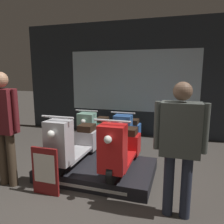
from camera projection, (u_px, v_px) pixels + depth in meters
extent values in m
plane|color=#423D38|center=(69.00, 211.00, 2.89)|extent=(30.00, 30.00, 0.00)
cube|color=#23282D|center=(132.00, 79.00, 6.17)|extent=(6.64, 0.08, 3.20)
cube|color=silver|center=(132.00, 81.00, 6.14)|extent=(3.65, 0.01, 1.70)
cube|color=black|center=(98.00, 170.00, 3.86)|extent=(1.93, 1.22, 0.20)
cube|color=silver|center=(83.00, 187.00, 3.29)|extent=(1.35, 0.01, 0.05)
cylinder|color=black|center=(59.00, 165.00, 3.42)|extent=(0.09, 0.33, 0.33)
cylinder|color=black|center=(88.00, 143.00, 4.47)|extent=(0.09, 0.33, 0.33)
cube|color=#BCBCC1|center=(75.00, 153.00, 3.95)|extent=(0.36, 1.02, 0.05)
cube|color=#BCBCC1|center=(59.00, 143.00, 3.38)|extent=(0.38, 0.30, 0.69)
cube|color=#BCBCC1|center=(87.00, 140.00, 4.43)|extent=(0.39, 0.35, 0.38)
cube|color=black|center=(87.00, 128.00, 4.38)|extent=(0.29, 0.31, 0.13)
cylinder|color=silver|center=(57.00, 117.00, 3.30)|extent=(0.54, 0.03, 0.03)
sphere|color=white|center=(51.00, 134.00, 3.15)|extent=(0.11, 0.11, 0.11)
cylinder|color=black|center=(112.00, 173.00, 3.17)|extent=(0.09, 0.33, 0.33)
cylinder|color=black|center=(129.00, 148.00, 4.21)|extent=(0.09, 0.33, 0.33)
cube|color=red|center=(122.00, 159.00, 3.69)|extent=(0.36, 1.02, 0.05)
cube|color=red|center=(112.00, 148.00, 3.12)|extent=(0.38, 0.30, 0.69)
cube|color=red|center=(129.00, 144.00, 4.17)|extent=(0.39, 0.35, 0.38)
cube|color=black|center=(129.00, 131.00, 4.12)|extent=(0.29, 0.31, 0.13)
cylinder|color=silver|center=(112.00, 121.00, 3.04)|extent=(0.54, 0.03, 0.03)
sphere|color=white|center=(108.00, 140.00, 2.89)|extent=(0.11, 0.11, 0.11)
cylinder|color=black|center=(87.00, 143.00, 5.10)|extent=(0.09, 0.33, 0.33)
cylinder|color=black|center=(103.00, 131.00, 6.15)|extent=(0.09, 0.33, 0.33)
cube|color=#8EC6AD|center=(96.00, 137.00, 5.63)|extent=(0.36, 1.02, 0.05)
cube|color=#8EC6AD|center=(87.00, 128.00, 5.06)|extent=(0.38, 0.30, 0.69)
cube|color=#8EC6AD|center=(103.00, 128.00, 6.11)|extent=(0.39, 0.35, 0.38)
cube|color=black|center=(102.00, 120.00, 6.06)|extent=(0.29, 0.31, 0.13)
cylinder|color=silver|center=(86.00, 111.00, 4.98)|extent=(0.54, 0.03, 0.03)
sphere|color=white|center=(83.00, 122.00, 4.83)|extent=(0.11, 0.11, 0.11)
cylinder|color=black|center=(122.00, 147.00, 4.85)|extent=(0.09, 0.33, 0.33)
cylinder|color=black|center=(133.00, 134.00, 5.90)|extent=(0.09, 0.33, 0.33)
cube|color=#386BBC|center=(128.00, 140.00, 5.38)|extent=(0.36, 1.02, 0.05)
cube|color=#386BBC|center=(123.00, 131.00, 4.81)|extent=(0.38, 0.30, 0.69)
cube|color=#386BBC|center=(133.00, 131.00, 5.86)|extent=(0.39, 0.35, 0.38)
cube|color=black|center=(133.00, 122.00, 5.81)|extent=(0.29, 0.31, 0.13)
cylinder|color=silver|center=(123.00, 113.00, 4.73)|extent=(0.54, 0.03, 0.03)
sphere|color=white|center=(120.00, 124.00, 4.58)|extent=(0.11, 0.11, 0.11)
cylinder|color=#473828|center=(3.00, 158.00, 3.51)|extent=(0.13, 0.13, 0.87)
cylinder|color=#473828|center=(12.00, 160.00, 3.46)|extent=(0.13, 0.13, 0.87)
cube|color=#5B191E|center=(3.00, 111.00, 3.35)|extent=(0.40, 0.22, 0.69)
cylinder|color=#5B191E|center=(16.00, 110.00, 3.27)|extent=(0.08, 0.08, 0.63)
sphere|color=#A87A5B|center=(0.00, 80.00, 3.26)|extent=(0.24, 0.24, 0.24)
cylinder|color=#232838|center=(168.00, 185.00, 2.76)|extent=(0.13, 0.13, 0.82)
cylinder|color=#232838|center=(186.00, 187.00, 2.69)|extent=(0.13, 0.13, 0.82)
cube|color=#474C47|center=(180.00, 129.00, 2.59)|extent=(0.47, 0.26, 0.65)
cylinder|color=#474C47|center=(157.00, 125.00, 2.67)|extent=(0.08, 0.08, 0.59)
cylinder|color=#474C47|center=(206.00, 129.00, 2.51)|extent=(0.08, 0.08, 0.59)
sphere|color=brown|center=(183.00, 91.00, 2.51)|extent=(0.22, 0.22, 0.22)
cube|color=maroon|center=(45.00, 171.00, 3.21)|extent=(0.43, 0.04, 0.73)
cube|color=white|center=(44.00, 169.00, 3.18)|extent=(0.35, 0.01, 0.44)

